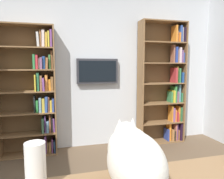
{
  "coord_description": "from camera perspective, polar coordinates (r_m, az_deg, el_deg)",
  "views": [
    {
      "loc": [
        0.71,
        1.41,
        1.4
      ],
      "look_at": [
        0.05,
        -1.04,
        1.12
      ],
      "focal_mm": 33.85,
      "sensor_mm": 36.0,
      "label": 1
    }
  ],
  "objects": [
    {
      "name": "wall_mounted_tv",
      "position": [
        3.62,
        -3.95,
        4.94
      ],
      "size": [
        0.71,
        0.07,
        0.42
      ],
      "color": "#333338"
    },
    {
      "name": "wall_back",
      "position": [
        3.71,
        -3.95,
        5.55
      ],
      "size": [
        4.52,
        0.06,
        2.7
      ],
      "primitive_type": "cube",
      "color": "silver",
      "rests_on": "ground"
    },
    {
      "name": "bookshelf_right",
      "position": [
        3.51,
        -20.26,
        -0.51
      ],
      "size": [
        0.86,
        0.28,
        2.02
      ],
      "color": "brown",
      "rests_on": "ground"
    },
    {
      "name": "cat",
      "position": [
        1.21,
        5.79,
        -17.8
      ],
      "size": [
        0.29,
        0.59,
        0.37
      ],
      "color": "silver",
      "rests_on": "desk"
    },
    {
      "name": "paper_towel_roll",
      "position": [
        1.28,
        -19.95,
        -19.03
      ],
      "size": [
        0.11,
        0.11,
        0.27
      ],
      "primitive_type": "cylinder",
      "color": "white",
      "rests_on": "desk"
    },
    {
      "name": "bookshelf_left",
      "position": [
        4.0,
        14.43,
        1.17
      ],
      "size": [
        0.85,
        0.28,
        2.18
      ],
      "color": "brown",
      "rests_on": "ground"
    }
  ]
}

